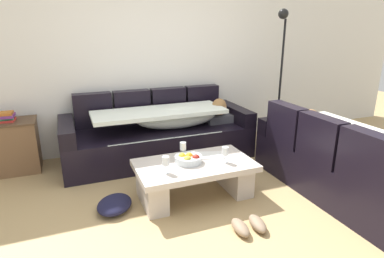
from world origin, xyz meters
TOP-DOWN VIEW (x-y plane):
  - ground_plane at (0.00, 0.00)m, footprint 14.00×14.00m
  - back_wall at (0.00, 2.15)m, footprint 9.00×0.10m
  - couch_along_wall at (-0.08, 1.63)m, footprint 2.45×0.92m
  - couch_near_window at (1.43, -0.03)m, footprint 0.92×2.00m
  - coffee_table at (-0.07, 0.45)m, footprint 1.20×0.68m
  - fruit_bowl at (-0.12, 0.47)m, footprint 0.28×0.28m
  - wine_glass_near_left at (-0.41, 0.33)m, footprint 0.07×0.07m
  - wine_glass_near_right at (0.23, 0.35)m, footprint 0.07×0.07m
  - wine_glass_far_back at (-0.12, 0.64)m, footprint 0.07×0.07m
  - open_magazine at (0.16, 0.56)m, footprint 0.33×0.28m
  - side_cabinet at (-1.95, 1.85)m, footprint 0.72×0.44m
  - book_stack_on_cabinet at (-1.89, 1.86)m, footprint 0.19×0.22m
  - floor_lamp at (1.74, 1.57)m, footprint 0.33×0.31m
  - pair_of_shoes at (0.15, -0.29)m, footprint 0.32×0.29m
  - crumpled_garment at (-0.89, 0.48)m, footprint 0.47×0.50m

SIDE VIEW (x-z plane):
  - ground_plane at x=0.00m, z-range 0.00..0.00m
  - pair_of_shoes at x=0.15m, z-range 0.00..0.09m
  - crumpled_garment at x=-0.89m, z-range 0.00..0.12m
  - coffee_table at x=-0.07m, z-range 0.05..0.43m
  - side_cabinet at x=-1.95m, z-range 0.00..0.64m
  - couch_along_wall at x=-0.08m, z-range -0.11..0.77m
  - couch_near_window at x=1.43m, z-range -0.10..0.78m
  - open_magazine at x=0.16m, z-range 0.38..0.39m
  - fruit_bowl at x=-0.12m, z-range 0.37..0.47m
  - wine_glass_near_left at x=-0.41m, z-range 0.41..0.58m
  - wine_glass_near_right at x=0.23m, z-range 0.41..0.58m
  - wine_glass_far_back at x=-0.12m, z-range 0.41..0.58m
  - book_stack_on_cabinet at x=-1.89m, z-range 0.64..0.75m
  - floor_lamp at x=1.74m, z-range 0.14..2.09m
  - back_wall at x=0.00m, z-range 0.00..2.70m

